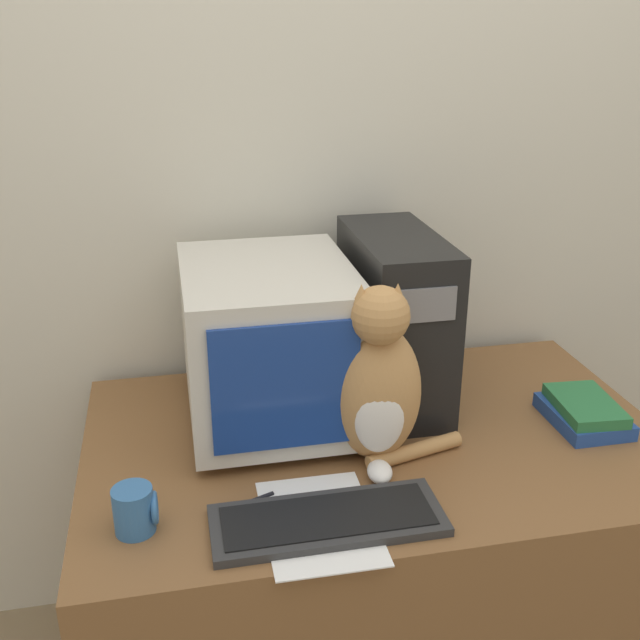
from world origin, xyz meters
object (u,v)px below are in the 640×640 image
(cat, at_px, (377,385))
(book_stack, at_px, (584,412))
(computer_tower, at_px, (394,319))
(keyboard, at_px, (328,520))
(pen, at_px, (244,504))
(mug, at_px, (135,510))
(crt_monitor, at_px, (269,343))

(cat, distance_m, book_stack, 0.54)
(computer_tower, height_order, book_stack, computer_tower)
(keyboard, distance_m, pen, 0.17)
(computer_tower, xyz_separation_m, book_stack, (0.40, -0.22, -0.18))
(mug, bearing_deg, book_stack, 10.62)
(cat, xyz_separation_m, book_stack, (0.52, 0.04, -0.15))
(crt_monitor, distance_m, book_stack, 0.76)
(pen, bearing_deg, cat, 21.04)
(keyboard, relative_size, pen, 3.52)
(crt_monitor, distance_m, mug, 0.50)
(computer_tower, bearing_deg, keyboard, -119.67)
(cat, bearing_deg, keyboard, -118.40)
(crt_monitor, distance_m, cat, 0.30)
(crt_monitor, height_order, keyboard, crt_monitor)
(book_stack, bearing_deg, crt_monitor, 166.14)
(computer_tower, relative_size, cat, 1.03)
(book_stack, xyz_separation_m, pen, (-0.82, -0.16, -0.02))
(mug, bearing_deg, crt_monitor, 50.28)
(keyboard, xyz_separation_m, mug, (-0.35, 0.06, 0.04))
(cat, relative_size, mug, 4.46)
(computer_tower, height_order, keyboard, computer_tower)
(keyboard, height_order, cat, cat)
(book_stack, bearing_deg, keyboard, -159.76)
(book_stack, bearing_deg, pen, -169.07)
(crt_monitor, xyz_separation_m, book_stack, (0.72, -0.18, -0.17))
(crt_monitor, height_order, computer_tower, computer_tower)
(computer_tower, height_order, pen, computer_tower)
(crt_monitor, xyz_separation_m, keyboard, (0.05, -0.42, -0.19))
(cat, height_order, book_stack, cat)
(crt_monitor, height_order, pen, crt_monitor)
(cat, distance_m, mug, 0.54)
(computer_tower, relative_size, mug, 4.61)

